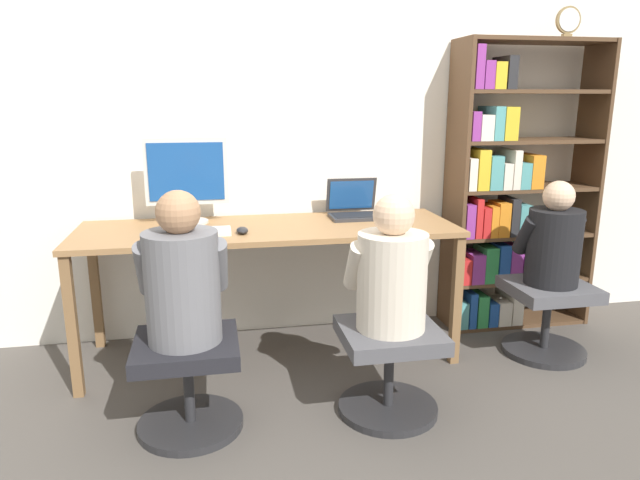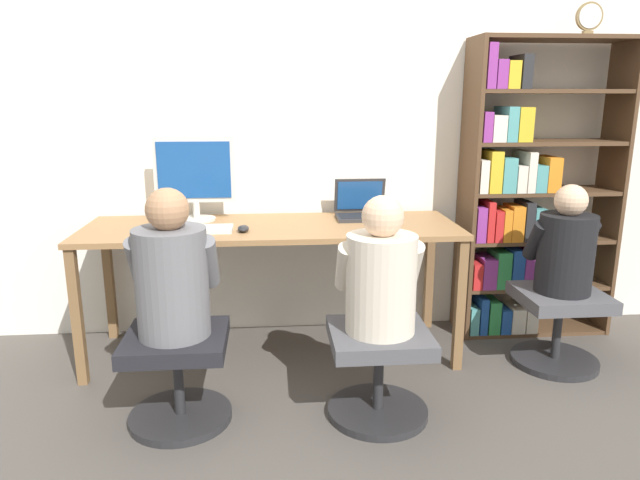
{
  "view_description": "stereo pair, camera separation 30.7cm",
  "coord_description": "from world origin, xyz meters",
  "px_view_note": "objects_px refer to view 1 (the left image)",
  "views": [
    {
      "loc": [
        -0.3,
        -2.77,
        1.47
      ],
      "look_at": [
        0.26,
        0.16,
        0.73
      ],
      "focal_mm": 32.0,
      "sensor_mm": 36.0,
      "label": 1
    },
    {
      "loc": [
        0.0,
        -2.81,
        1.47
      ],
      "look_at": [
        0.26,
        0.16,
        0.73
      ],
      "focal_mm": 32.0,
      "sensor_mm": 36.0,
      "label": 2
    }
  ],
  "objects_px": {
    "person_at_laptop": "(392,273)",
    "office_chair_side": "(547,313)",
    "laptop": "(355,209)",
    "office_chair_left": "(188,377)",
    "desk_clock": "(568,21)",
    "person_near_shelf": "(554,241)",
    "person_at_monitor": "(182,278)",
    "keyboard": "(194,232)",
    "desktop_monitor": "(187,180)",
    "bookshelf": "(504,200)",
    "office_chair_right": "(389,363)"
  },
  "relations": [
    {
      "from": "person_at_monitor",
      "to": "person_at_laptop",
      "type": "xyz_separation_m",
      "value": [
        0.93,
        -0.04,
        -0.02
      ]
    },
    {
      "from": "bookshelf",
      "to": "person_at_laptop",
      "type": "bearing_deg",
      "value": -138.36
    },
    {
      "from": "keyboard",
      "to": "office_chair_side",
      "type": "bearing_deg",
      "value": -5.06
    },
    {
      "from": "office_chair_left",
      "to": "laptop",
      "type": "bearing_deg",
      "value": 41.6
    },
    {
      "from": "office_chair_left",
      "to": "person_at_monitor",
      "type": "distance_m",
      "value": 0.46
    },
    {
      "from": "bookshelf",
      "to": "desk_clock",
      "type": "xyz_separation_m",
      "value": [
        0.27,
        -0.08,
        1.07
      ]
    },
    {
      "from": "bookshelf",
      "to": "office_chair_side",
      "type": "relative_size",
      "value": 3.81
    },
    {
      "from": "person_near_shelf",
      "to": "laptop",
      "type": "bearing_deg",
      "value": 156.65
    },
    {
      "from": "desktop_monitor",
      "to": "office_chair_side",
      "type": "xyz_separation_m",
      "value": [
        2.03,
        -0.47,
        -0.77
      ]
    },
    {
      "from": "desk_clock",
      "to": "office_chair_side",
      "type": "distance_m",
      "value": 1.72
    },
    {
      "from": "desk_clock",
      "to": "person_at_laptop",
      "type": "bearing_deg",
      "value": -147.14
    },
    {
      "from": "keyboard",
      "to": "person_at_monitor",
      "type": "height_order",
      "value": "person_at_monitor"
    },
    {
      "from": "desktop_monitor",
      "to": "office_chair_right",
      "type": "height_order",
      "value": "desktop_monitor"
    },
    {
      "from": "desk_clock",
      "to": "office_chair_side",
      "type": "relative_size",
      "value": 0.36
    },
    {
      "from": "office_chair_side",
      "to": "office_chair_right",
      "type": "bearing_deg",
      "value": -157.78
    },
    {
      "from": "keyboard",
      "to": "person_near_shelf",
      "type": "relative_size",
      "value": 0.64
    },
    {
      "from": "keyboard",
      "to": "person_at_laptop",
      "type": "height_order",
      "value": "person_at_laptop"
    },
    {
      "from": "desk_clock",
      "to": "person_near_shelf",
      "type": "distance_m",
      "value": 1.31
    },
    {
      "from": "desktop_monitor",
      "to": "office_chair_side",
      "type": "relative_size",
      "value": 1.02
    },
    {
      "from": "person_at_laptop",
      "to": "office_chair_side",
      "type": "bearing_deg",
      "value": 22.02
    },
    {
      "from": "person_at_monitor",
      "to": "person_at_laptop",
      "type": "distance_m",
      "value": 0.93
    },
    {
      "from": "desktop_monitor",
      "to": "person_at_monitor",
      "type": "xyz_separation_m",
      "value": [
        -0.01,
        -0.88,
        -0.3
      ]
    },
    {
      "from": "desktop_monitor",
      "to": "office_chair_right",
      "type": "distance_m",
      "value": 1.51
    },
    {
      "from": "keyboard",
      "to": "person_at_laptop",
      "type": "relative_size",
      "value": 0.61
    },
    {
      "from": "office_chair_left",
      "to": "person_near_shelf",
      "type": "height_order",
      "value": "person_near_shelf"
    },
    {
      "from": "keyboard",
      "to": "bookshelf",
      "type": "distance_m",
      "value": 1.96
    },
    {
      "from": "office_chair_left",
      "to": "desk_clock",
      "type": "distance_m",
      "value": 2.91
    },
    {
      "from": "laptop",
      "to": "office_chair_left",
      "type": "xyz_separation_m",
      "value": [
        -0.98,
        -0.87,
        -0.57
      ]
    },
    {
      "from": "laptop",
      "to": "desk_clock",
      "type": "height_order",
      "value": "desk_clock"
    },
    {
      "from": "person_at_monitor",
      "to": "office_chair_left",
      "type": "bearing_deg",
      "value": -90.0
    },
    {
      "from": "person_at_monitor",
      "to": "office_chair_side",
      "type": "height_order",
      "value": "person_at_monitor"
    },
    {
      "from": "office_chair_left",
      "to": "office_chair_side",
      "type": "bearing_deg",
      "value": 11.53
    },
    {
      "from": "bookshelf",
      "to": "office_chair_side",
      "type": "bearing_deg",
      "value": -83.12
    },
    {
      "from": "office_chair_right",
      "to": "office_chair_side",
      "type": "height_order",
      "value": "same"
    },
    {
      "from": "desk_clock",
      "to": "person_near_shelf",
      "type": "height_order",
      "value": "desk_clock"
    },
    {
      "from": "desktop_monitor",
      "to": "desk_clock",
      "type": "relative_size",
      "value": 2.78
    },
    {
      "from": "office_chair_right",
      "to": "office_chair_side",
      "type": "relative_size",
      "value": 1.0
    },
    {
      "from": "desktop_monitor",
      "to": "person_near_shelf",
      "type": "distance_m",
      "value": 2.11
    },
    {
      "from": "keyboard",
      "to": "office_chair_left",
      "type": "xyz_separation_m",
      "value": [
        -0.04,
        -0.59,
        -0.53
      ]
    },
    {
      "from": "office_chair_side",
      "to": "bookshelf",
      "type": "bearing_deg",
      "value": 96.88
    },
    {
      "from": "keyboard",
      "to": "office_chair_side",
      "type": "relative_size",
      "value": 0.8
    },
    {
      "from": "laptop",
      "to": "desk_clock",
      "type": "relative_size",
      "value": 1.77
    },
    {
      "from": "office_chair_left",
      "to": "person_at_monitor",
      "type": "bearing_deg",
      "value": 90.0
    },
    {
      "from": "office_chair_right",
      "to": "person_at_monitor",
      "type": "distance_m",
      "value": 1.04
    },
    {
      "from": "office_chair_left",
      "to": "keyboard",
      "type": "bearing_deg",
      "value": 85.91
    },
    {
      "from": "person_near_shelf",
      "to": "person_at_laptop",
      "type": "bearing_deg",
      "value": -157.79
    },
    {
      "from": "laptop",
      "to": "desk_clock",
      "type": "bearing_deg",
      "value": -2.35
    },
    {
      "from": "office_chair_side",
      "to": "person_at_laptop",
      "type": "bearing_deg",
      "value": -157.98
    },
    {
      "from": "office_chair_right",
      "to": "office_chair_side",
      "type": "distance_m",
      "value": 1.19
    },
    {
      "from": "laptop",
      "to": "person_near_shelf",
      "type": "relative_size",
      "value": 0.52
    }
  ]
}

